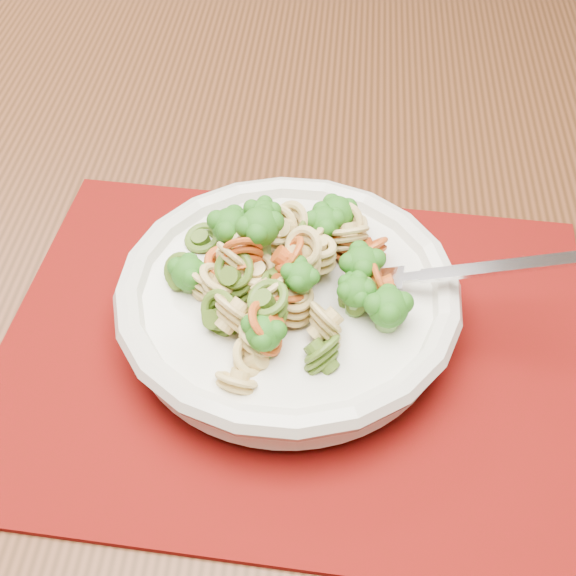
{
  "coord_description": "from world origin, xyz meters",
  "views": [
    {
      "loc": [
        0.17,
        -0.58,
        1.22
      ],
      "look_at": [
        0.19,
        -0.2,
        0.82
      ],
      "focal_mm": 50.0,
      "sensor_mm": 36.0,
      "label": 1
    }
  ],
  "objects": [
    {
      "name": "placemat",
      "position": [
        0.19,
        -0.22,
        0.78
      ],
      "size": [
        0.47,
        0.39,
        0.0
      ],
      "primitive_type": "cube",
      "rotation": [
        0.0,
        0.0,
        -0.19
      ],
      "color": "#640408",
      "rests_on": "dining_table"
    },
    {
      "name": "pasta_bowl",
      "position": [
        0.19,
        -0.2,
        0.81
      ],
      "size": [
        0.24,
        0.24,
        0.05
      ],
      "color": "beige",
      "rests_on": "placemat"
    },
    {
      "name": "fork",
      "position": [
        0.25,
        -0.2,
        0.82
      ],
      "size": [
        0.18,
        0.07,
        0.08
      ],
      "primitive_type": null,
      "rotation": [
        0.0,
        -0.35,
        -0.24
      ],
      "color": "silver",
      "rests_on": "pasta_bowl"
    },
    {
      "name": "pasta_broccoli_heap",
      "position": [
        0.19,
        -0.2,
        0.82
      ],
      "size": [
        0.2,
        0.2,
        0.06
      ],
      "primitive_type": null,
      "color": "tan",
      "rests_on": "pasta_bowl"
    },
    {
      "name": "dining_table",
      "position": [
        0.26,
        -0.12,
        0.68
      ],
      "size": [
        1.59,
        1.14,
        0.78
      ],
      "rotation": [
        0.0,
        0.0,
        -0.13
      ],
      "color": "#572E18",
      "rests_on": "ground"
    }
  ]
}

